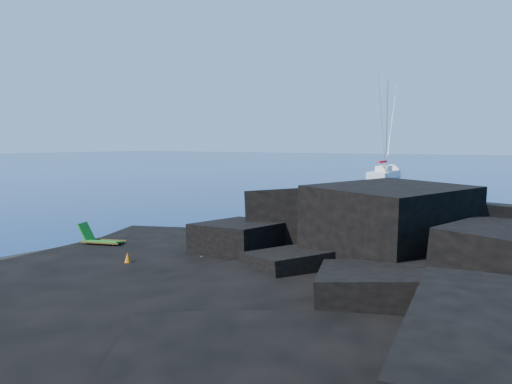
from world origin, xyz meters
TOP-DOWN VIEW (x-y plane):
  - ground at (0.00, 0.00)m, footprint 400.00×400.00m
  - headland at (13.00, 3.00)m, footprint 24.00×24.00m
  - beach at (4.50, 0.50)m, footprint 9.08×6.86m
  - surf_foam at (5.00, 5.00)m, footprint 10.00×8.00m
  - sailboat at (-3.74, 54.95)m, footprint 3.83×12.98m
  - deck_chair at (2.39, 1.04)m, footprint 1.95×1.31m
  - towel at (6.80, 1.50)m, footprint 2.24×1.20m
  - sunbather at (6.80, 1.50)m, footprint 1.82×0.58m
  - marker_cone at (5.67, -0.66)m, footprint 0.42×0.42m

SIDE VIEW (x-z plane):
  - ground at x=0.00m, z-range 0.00..0.00m
  - headland at x=13.00m, z-range -1.80..1.80m
  - beach at x=4.50m, z-range -0.35..0.35m
  - surf_foam at x=5.00m, z-range -0.03..0.03m
  - sailboat at x=-3.74m, z-range -6.71..6.71m
  - towel at x=6.80m, z-range 0.35..0.41m
  - sunbather at x=6.80m, z-range 0.41..0.65m
  - marker_cone at x=5.67m, z-range 0.35..0.98m
  - deck_chair at x=2.39m, z-range 0.35..1.58m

